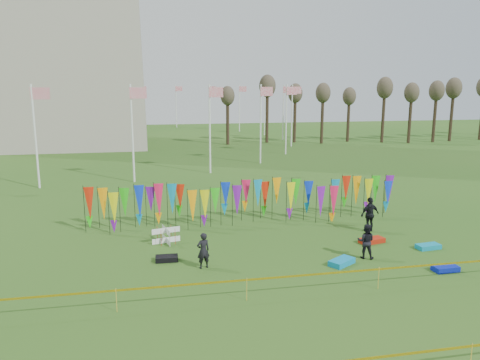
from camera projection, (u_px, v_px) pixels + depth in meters
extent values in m
plane|color=#275317|center=(284.00, 272.00, 20.08)|extent=(160.00, 160.00, 0.00)
cylinder|color=silver|center=(283.00, 113.00, 68.11)|extent=(0.16, 0.16, 8.00)
plane|color=red|center=(288.00, 90.00, 67.56)|extent=(1.40, 0.00, 1.40)
cylinder|color=silver|center=(265.00, 110.00, 74.89)|extent=(0.16, 0.16, 8.00)
plane|color=red|center=(268.00, 89.00, 74.35)|extent=(1.40, 0.00, 1.40)
cylinder|color=silver|center=(239.00, 108.00, 80.85)|extent=(0.16, 0.16, 8.00)
plane|color=red|center=(243.00, 89.00, 80.31)|extent=(1.40, 0.00, 1.40)
cylinder|color=silver|center=(209.00, 107.00, 85.58)|extent=(0.16, 0.16, 8.00)
plane|color=red|center=(213.00, 89.00, 85.04)|extent=(1.40, 0.00, 1.40)
cylinder|color=silver|center=(176.00, 106.00, 88.75)|extent=(0.16, 0.16, 8.00)
plane|color=red|center=(179.00, 89.00, 88.21)|extent=(1.40, 0.00, 1.40)
cylinder|color=silver|center=(140.00, 106.00, 90.15)|extent=(0.16, 0.16, 8.00)
plane|color=red|center=(142.00, 89.00, 89.61)|extent=(1.40, 0.00, 1.40)
cylinder|color=silver|center=(102.00, 106.00, 89.69)|extent=(0.16, 0.16, 8.00)
plane|color=red|center=(104.00, 89.00, 89.15)|extent=(1.40, 0.00, 1.40)
cylinder|color=silver|center=(61.00, 107.00, 87.39)|extent=(0.16, 0.16, 8.00)
plane|color=red|center=(63.00, 89.00, 86.85)|extent=(1.40, 0.00, 1.40)
cylinder|color=silver|center=(18.00, 108.00, 83.41)|extent=(0.16, 0.16, 8.00)
plane|color=red|center=(20.00, 89.00, 82.87)|extent=(1.40, 0.00, 1.40)
cylinder|color=silver|center=(35.00, 137.00, 35.85)|extent=(0.16, 0.16, 8.00)
plane|color=red|center=(40.00, 93.00, 35.31)|extent=(1.40, 0.00, 1.40)
cylinder|color=silver|center=(132.00, 134.00, 38.15)|extent=(0.16, 0.16, 8.00)
plane|color=red|center=(138.00, 93.00, 37.61)|extent=(1.40, 0.00, 1.40)
cylinder|color=silver|center=(210.00, 129.00, 42.12)|extent=(0.16, 0.16, 8.00)
plane|color=red|center=(216.00, 92.00, 41.58)|extent=(1.40, 0.00, 1.40)
cylinder|color=silver|center=(261.00, 124.00, 47.51)|extent=(0.16, 0.16, 8.00)
plane|color=red|center=(267.00, 91.00, 46.97)|extent=(1.40, 0.00, 1.40)
cylinder|color=silver|center=(286.00, 120.00, 53.93)|extent=(0.16, 0.16, 8.00)
plane|color=red|center=(292.00, 91.00, 53.39)|extent=(1.40, 0.00, 1.40)
cylinder|color=silver|center=(292.00, 116.00, 60.96)|extent=(0.16, 0.16, 8.00)
plane|color=red|center=(297.00, 90.00, 60.42)|extent=(1.40, 0.00, 1.40)
cylinder|color=black|center=(86.00, 211.00, 25.38)|extent=(0.03, 0.03, 2.39)
cone|color=red|center=(91.00, 205.00, 25.37)|extent=(0.64, 0.64, 1.60)
cylinder|color=black|center=(97.00, 210.00, 25.50)|extent=(0.03, 0.03, 2.39)
cone|color=#FF9908|center=(102.00, 204.00, 25.49)|extent=(0.64, 0.64, 1.60)
cylinder|color=black|center=(109.00, 210.00, 25.62)|extent=(0.03, 0.03, 2.39)
cone|color=#DBDA0B|center=(114.00, 204.00, 25.61)|extent=(0.64, 0.64, 1.60)
cylinder|color=black|center=(121.00, 209.00, 25.74)|extent=(0.03, 0.03, 2.39)
cone|color=#24C316|center=(126.00, 203.00, 25.73)|extent=(0.64, 0.64, 1.60)
cylinder|color=black|center=(132.00, 209.00, 25.86)|extent=(0.03, 0.03, 2.39)
cone|color=#0D33DF|center=(137.00, 203.00, 25.85)|extent=(0.64, 0.64, 1.60)
cylinder|color=black|center=(144.00, 208.00, 25.97)|extent=(0.03, 0.03, 2.39)
cone|color=purple|center=(149.00, 202.00, 25.97)|extent=(0.64, 0.64, 1.60)
cylinder|color=black|center=(155.00, 208.00, 26.09)|extent=(0.03, 0.03, 2.39)
cone|color=#EF1A54|center=(160.00, 202.00, 26.08)|extent=(0.64, 0.64, 1.60)
cylinder|color=black|center=(166.00, 207.00, 26.21)|extent=(0.03, 0.03, 2.39)
cone|color=#0B83B1|center=(171.00, 201.00, 26.20)|extent=(0.64, 0.64, 1.60)
cylinder|color=black|center=(177.00, 206.00, 26.33)|extent=(0.03, 0.03, 2.39)
cone|color=red|center=(182.00, 201.00, 26.32)|extent=(0.64, 0.64, 1.60)
cylinder|color=black|center=(189.00, 206.00, 26.45)|extent=(0.03, 0.03, 2.39)
cone|color=#FF9908|center=(193.00, 200.00, 26.44)|extent=(0.64, 0.64, 1.60)
cylinder|color=black|center=(199.00, 205.00, 26.57)|extent=(0.03, 0.03, 2.39)
cone|color=#DBDA0B|center=(204.00, 200.00, 26.56)|extent=(0.64, 0.64, 1.60)
cylinder|color=black|center=(210.00, 205.00, 26.68)|extent=(0.03, 0.03, 2.39)
cone|color=#24C316|center=(215.00, 199.00, 26.68)|extent=(0.64, 0.64, 1.60)
cylinder|color=black|center=(221.00, 204.00, 26.80)|extent=(0.03, 0.03, 2.39)
cone|color=#0D33DF|center=(226.00, 199.00, 26.79)|extent=(0.64, 0.64, 1.60)
cylinder|color=black|center=(232.00, 204.00, 26.92)|extent=(0.03, 0.03, 2.39)
cone|color=purple|center=(236.00, 198.00, 26.91)|extent=(0.64, 0.64, 1.60)
cylinder|color=black|center=(242.00, 203.00, 27.04)|extent=(0.03, 0.03, 2.39)
cone|color=#EF1A54|center=(247.00, 198.00, 27.03)|extent=(0.64, 0.64, 1.60)
cylinder|color=black|center=(253.00, 203.00, 27.16)|extent=(0.03, 0.03, 2.39)
cone|color=#0B83B1|center=(257.00, 197.00, 27.15)|extent=(0.64, 0.64, 1.60)
cylinder|color=black|center=(263.00, 202.00, 27.28)|extent=(0.03, 0.03, 2.39)
cone|color=red|center=(268.00, 197.00, 27.27)|extent=(0.64, 0.64, 1.60)
cylinder|color=black|center=(273.00, 202.00, 27.39)|extent=(0.03, 0.03, 2.39)
cone|color=#FF9908|center=(278.00, 196.00, 27.39)|extent=(0.64, 0.64, 1.60)
cylinder|color=black|center=(283.00, 201.00, 27.51)|extent=(0.03, 0.03, 2.39)
cone|color=#DBDA0B|center=(288.00, 196.00, 27.50)|extent=(0.64, 0.64, 1.60)
cylinder|color=black|center=(294.00, 201.00, 27.63)|extent=(0.03, 0.03, 2.39)
cone|color=#24C316|center=(298.00, 195.00, 27.62)|extent=(0.64, 0.64, 1.60)
cylinder|color=black|center=(304.00, 200.00, 27.75)|extent=(0.03, 0.03, 2.39)
cone|color=#0D33DF|center=(308.00, 195.00, 27.74)|extent=(0.64, 0.64, 1.60)
cylinder|color=black|center=(313.00, 200.00, 27.87)|extent=(0.03, 0.03, 2.39)
cone|color=purple|center=(318.00, 194.00, 27.86)|extent=(0.64, 0.64, 1.60)
cylinder|color=black|center=(323.00, 199.00, 27.99)|extent=(0.03, 0.03, 2.39)
cone|color=#EF1A54|center=(328.00, 194.00, 27.98)|extent=(0.64, 0.64, 1.60)
cylinder|color=black|center=(333.00, 199.00, 28.10)|extent=(0.03, 0.03, 2.39)
cone|color=#0B83B1|center=(338.00, 193.00, 28.09)|extent=(0.64, 0.64, 1.60)
cylinder|color=black|center=(343.00, 198.00, 28.22)|extent=(0.03, 0.03, 2.39)
cone|color=red|center=(347.00, 193.00, 28.21)|extent=(0.64, 0.64, 1.60)
cylinder|color=black|center=(352.00, 198.00, 28.34)|extent=(0.03, 0.03, 2.39)
cone|color=#FF9908|center=(357.00, 193.00, 28.33)|extent=(0.64, 0.64, 1.60)
cylinder|color=black|center=(362.00, 197.00, 28.46)|extent=(0.03, 0.03, 2.39)
cone|color=#DBDA0B|center=(366.00, 192.00, 28.45)|extent=(0.64, 0.64, 1.60)
cylinder|color=black|center=(371.00, 197.00, 28.58)|extent=(0.03, 0.03, 2.39)
cone|color=#24C316|center=(376.00, 192.00, 28.57)|extent=(0.64, 0.64, 1.60)
cylinder|color=black|center=(381.00, 196.00, 28.70)|extent=(0.03, 0.03, 2.39)
cone|color=#0D33DF|center=(385.00, 191.00, 28.69)|extent=(0.64, 0.64, 1.60)
cylinder|color=black|center=(390.00, 196.00, 28.81)|extent=(0.03, 0.03, 2.39)
cone|color=purple|center=(394.00, 191.00, 28.80)|extent=(0.64, 0.64, 1.60)
cube|color=#E7C604|center=(302.00, 275.00, 17.70)|extent=(26.00, 0.01, 0.08)
cylinder|color=gold|center=(112.00, 301.00, 16.44)|extent=(0.02, 0.02, 0.90)
cylinder|color=gold|center=(250.00, 289.00, 17.39)|extent=(0.02, 0.02, 0.90)
cylinder|color=gold|center=(375.00, 278.00, 18.35)|extent=(0.02, 0.02, 0.90)
cube|color=#E7C604|center=(370.00, 358.00, 12.33)|extent=(26.00, 0.01, 0.08)
cylinder|color=gold|center=(469.00, 358.00, 12.97)|extent=(0.02, 0.02, 0.90)
cylinder|color=#3B2D1D|center=(234.00, 121.00, 62.89)|extent=(0.44, 0.44, 6.40)
ellipsoid|color=#4A4031|center=(234.00, 96.00, 62.23)|extent=(1.92, 1.92, 2.56)
cylinder|color=#3B2D1D|center=(263.00, 121.00, 63.66)|extent=(0.44, 0.44, 6.40)
ellipsoid|color=#4A4031|center=(263.00, 96.00, 62.99)|extent=(1.92, 1.92, 2.56)
cylinder|color=#3B2D1D|center=(291.00, 120.00, 64.42)|extent=(0.44, 0.44, 6.40)
ellipsoid|color=#4A4031|center=(292.00, 95.00, 63.75)|extent=(1.92, 1.92, 2.56)
cylinder|color=#3B2D1D|center=(319.00, 120.00, 65.18)|extent=(0.44, 0.44, 6.40)
ellipsoid|color=#4A4031|center=(320.00, 95.00, 64.51)|extent=(1.92, 1.92, 2.56)
cylinder|color=#3B2D1D|center=(346.00, 119.00, 65.94)|extent=(0.44, 0.44, 6.40)
ellipsoid|color=#4A4031|center=(347.00, 95.00, 65.28)|extent=(1.92, 1.92, 2.56)
cylinder|color=#3B2D1D|center=(372.00, 119.00, 66.71)|extent=(0.44, 0.44, 6.40)
ellipsoid|color=#4A4031|center=(373.00, 95.00, 66.04)|extent=(1.92, 1.92, 2.56)
cylinder|color=#3B2D1D|center=(397.00, 119.00, 67.47)|extent=(0.44, 0.44, 6.40)
ellipsoid|color=#4A4031|center=(399.00, 95.00, 66.80)|extent=(1.92, 1.92, 2.56)
cylinder|color=#3B2D1D|center=(423.00, 118.00, 68.23)|extent=(0.44, 0.44, 6.40)
ellipsoid|color=#4A4031|center=(424.00, 95.00, 67.56)|extent=(1.92, 1.92, 2.56)
cylinder|color=#3B2D1D|center=(447.00, 118.00, 68.99)|extent=(0.44, 0.44, 6.40)
ellipsoid|color=#4A4031|center=(449.00, 95.00, 68.33)|extent=(1.92, 1.92, 2.56)
cylinder|color=#3B2D1D|center=(471.00, 118.00, 69.75)|extent=(0.44, 0.44, 6.40)
ellipsoid|color=#4A4031|center=(473.00, 95.00, 69.09)|extent=(1.92, 1.92, 2.56)
cylinder|color=red|center=(159.00, 238.00, 23.33)|extent=(0.02, 0.02, 0.83)
cylinder|color=red|center=(174.00, 237.00, 23.47)|extent=(0.02, 0.02, 0.83)
cylinder|color=red|center=(159.00, 234.00, 24.02)|extent=(0.02, 0.02, 0.83)
cylinder|color=red|center=(173.00, 233.00, 24.16)|extent=(0.02, 0.02, 0.83)
imported|color=black|center=(203.00, 251.00, 20.42)|extent=(0.68, 0.57, 1.61)
imported|color=black|center=(366.00, 241.00, 21.60)|extent=(0.93, 0.80, 1.63)
imported|color=black|center=(370.00, 214.00, 25.57)|extent=(1.23, 0.84, 1.92)
cube|color=#0C89C2|center=(342.00, 262.00, 20.94)|extent=(1.39, 1.20, 0.25)
cube|color=#0A1CAD|center=(445.00, 268.00, 20.22)|extent=(1.12, 0.63, 0.23)
cube|color=red|center=(372.00, 240.00, 23.86)|extent=(1.40, 0.88, 0.24)
cube|color=black|center=(167.00, 258.00, 21.38)|extent=(1.03, 0.62, 0.24)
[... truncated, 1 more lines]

